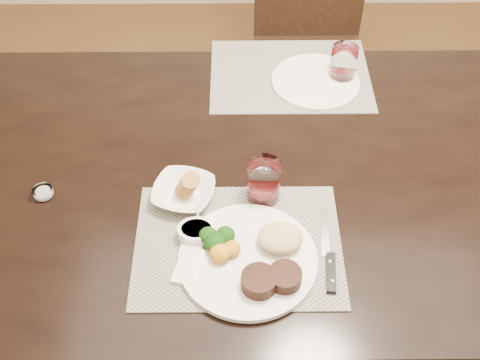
{
  "coord_description": "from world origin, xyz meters",
  "views": [
    {
      "loc": [
        -0.28,
        -1.02,
        1.84
      ],
      "look_at": [
        -0.27,
        -0.09,
        0.82
      ],
      "focal_mm": 45.0,
      "sensor_mm": 36.0,
      "label": 1
    }
  ],
  "objects_px": {
    "steak_knife": "(330,262)",
    "cracker_bowl": "(184,192)",
    "dinner_plate": "(255,258)",
    "far_plate": "(316,81)",
    "wine_glass_near": "(264,183)",
    "chair_far": "(309,37)"
  },
  "relations": [
    {
      "from": "steak_knife",
      "to": "cracker_bowl",
      "type": "distance_m",
      "value": 0.38
    },
    {
      "from": "dinner_plate",
      "to": "far_plate",
      "type": "xyz_separation_m",
      "value": [
        0.19,
        0.62,
        -0.01
      ]
    },
    {
      "from": "wine_glass_near",
      "to": "far_plate",
      "type": "xyz_separation_m",
      "value": [
        0.16,
        0.43,
        -0.04
      ]
    },
    {
      "from": "steak_knife",
      "to": "far_plate",
      "type": "bearing_deg",
      "value": 92.59
    },
    {
      "from": "chair_far",
      "to": "far_plate",
      "type": "bearing_deg",
      "value": -95.26
    },
    {
      "from": "dinner_plate",
      "to": "far_plate",
      "type": "relative_size",
      "value": 1.2
    },
    {
      "from": "dinner_plate",
      "to": "steak_knife",
      "type": "distance_m",
      "value": 0.16
    },
    {
      "from": "chair_far",
      "to": "steak_knife",
      "type": "relative_size",
      "value": 3.85
    },
    {
      "from": "wine_glass_near",
      "to": "steak_knife",
      "type": "bearing_deg",
      "value": -54.74
    },
    {
      "from": "far_plate",
      "to": "cracker_bowl",
      "type": "bearing_deg",
      "value": -129.39
    },
    {
      "from": "chair_far",
      "to": "cracker_bowl",
      "type": "relative_size",
      "value": 5.15
    },
    {
      "from": "chair_far",
      "to": "cracker_bowl",
      "type": "distance_m",
      "value": 1.13
    },
    {
      "from": "wine_glass_near",
      "to": "far_plate",
      "type": "bearing_deg",
      "value": 68.94
    },
    {
      "from": "cracker_bowl",
      "to": "far_plate",
      "type": "relative_size",
      "value": 0.69
    },
    {
      "from": "chair_far",
      "to": "wine_glass_near",
      "type": "distance_m",
      "value": 1.08
    },
    {
      "from": "steak_knife",
      "to": "far_plate",
      "type": "height_order",
      "value": "steak_knife"
    },
    {
      "from": "chair_far",
      "to": "far_plate",
      "type": "relative_size",
      "value": 3.57
    },
    {
      "from": "cracker_bowl",
      "to": "far_plate",
      "type": "bearing_deg",
      "value": 50.61
    },
    {
      "from": "chair_far",
      "to": "steak_knife",
      "type": "height_order",
      "value": "chair_far"
    },
    {
      "from": "wine_glass_near",
      "to": "dinner_plate",
      "type": "bearing_deg",
      "value": -97.64
    },
    {
      "from": "chair_far",
      "to": "wine_glass_near",
      "type": "bearing_deg",
      "value": -102.12
    },
    {
      "from": "chair_far",
      "to": "steak_knife",
      "type": "bearing_deg",
      "value": -93.85
    }
  ]
}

